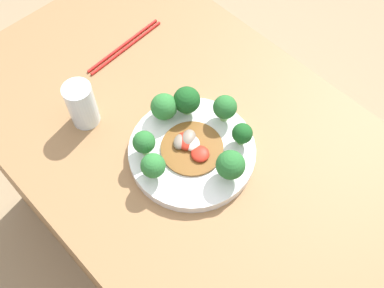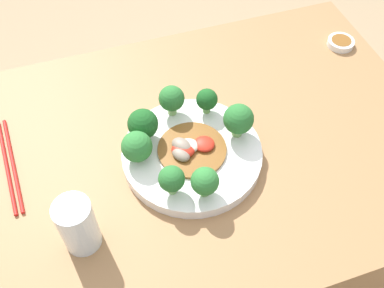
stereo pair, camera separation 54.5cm
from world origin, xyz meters
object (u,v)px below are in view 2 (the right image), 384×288
at_px(broccoli_southeast, 143,124).
at_px(sauce_dish, 341,42).
at_px(broccoli_east, 137,147).
at_px(drinking_glass, 78,225).
at_px(broccoli_southwest, 207,100).
at_px(chopsticks, 10,165).
at_px(broccoli_south, 172,99).
at_px(broccoli_north, 205,182).
at_px(plate, 192,154).
at_px(broccoli_west, 239,119).
at_px(stirfry_center, 189,149).
at_px(broccoli_northeast, 172,179).

bearing_deg(broccoli_southeast, sauce_dish, -164.33).
relative_size(broccoli_southeast, sauce_dish, 1.12).
bearing_deg(broccoli_east, drinking_glass, 43.31).
height_order(broccoli_southwest, broccoli_southeast, broccoli_southeast).
bearing_deg(broccoli_east, chopsticks, -18.31).
height_order(broccoli_east, broccoli_southeast, broccoli_southeast).
distance_m(broccoli_south, broccoli_north, 0.20).
bearing_deg(plate, chopsticks, -15.37).
bearing_deg(sauce_dish, drinking_glass, 24.89).
bearing_deg(broccoli_west, plate, 6.72).
xyz_separation_m(plate, broccoli_southwest, (-0.06, -0.09, 0.05)).
bearing_deg(stirfry_center, plate, 177.03).
height_order(broccoli_west, chopsticks, broccoli_west).
bearing_deg(broccoli_north, broccoli_northeast, -22.61).
bearing_deg(stirfry_center, chopsticks, -15.56).
bearing_deg(broccoli_west, stirfry_center, 6.23).
distance_m(broccoli_northeast, broccoli_east, 0.10).
relative_size(broccoli_west, stirfry_center, 0.56).
bearing_deg(broccoli_southeast, broccoli_northeast, 96.78).
height_order(broccoli_east, chopsticks, broccoli_east).
relative_size(broccoli_northeast, broccoli_southeast, 0.90).
bearing_deg(broccoli_southwest, broccoli_southeast, 10.98).
xyz_separation_m(broccoli_east, stirfry_center, (-0.10, 0.01, -0.03)).
bearing_deg(broccoli_east, broccoli_northeast, 113.71).
bearing_deg(broccoli_west, broccoli_southwest, -63.73).
distance_m(plate, broccoli_east, 0.11).
distance_m(plate, broccoli_southwest, 0.11).
distance_m(broccoli_southwest, stirfry_center, 0.11).
xyz_separation_m(broccoli_west, chopsticks, (0.43, -0.08, -0.06)).
relative_size(broccoli_north, broccoli_east, 0.98).
distance_m(broccoli_west, stirfry_center, 0.11).
relative_size(broccoli_southwest, sauce_dish, 0.91).
xyz_separation_m(broccoli_northeast, drinking_glass, (0.17, 0.03, -0.01)).
bearing_deg(broccoli_north, drinking_glass, 2.68).
relative_size(broccoli_southwest, broccoli_east, 0.88).
xyz_separation_m(plate, drinking_glass, (0.23, 0.11, 0.04)).
distance_m(broccoli_east, chopsticks, 0.26).
relative_size(broccoli_north, chopsticks, 0.27).
distance_m(broccoli_southeast, sauce_dish, 0.54).
bearing_deg(sauce_dish, broccoli_south, 12.67).
height_order(broccoli_northeast, broccoli_east, broccoli_east).
xyz_separation_m(broccoli_south, broccoli_north, (0.00, 0.20, -0.00)).
bearing_deg(broccoli_west, broccoli_northeast, 28.58).
relative_size(broccoli_southwest, broccoli_southeast, 0.81).
xyz_separation_m(plate, broccoli_northeast, (0.06, 0.07, 0.05)).
relative_size(plate, broccoli_south, 3.96).
bearing_deg(broccoli_west, drinking_glass, 19.95).
height_order(broccoli_southeast, chopsticks, broccoli_southeast).
bearing_deg(sauce_dish, chopsticks, 8.19).
height_order(plate, drinking_glass, drinking_glass).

